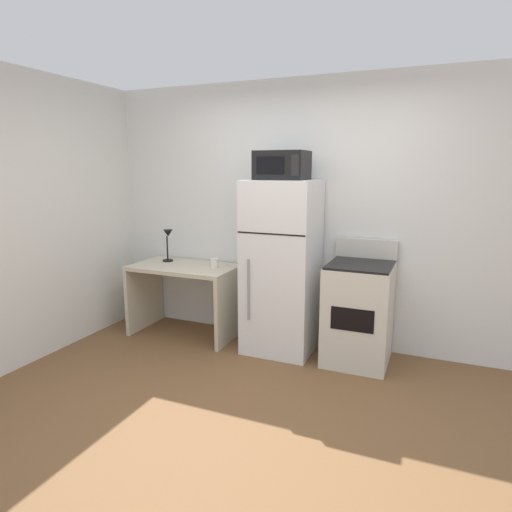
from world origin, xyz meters
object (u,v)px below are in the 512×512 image
object	(u,v)px
desk	(185,287)
desk_lamp	(168,240)
refrigerator	(282,267)
coffee_mug	(214,263)
microwave	(282,165)
oven_range	(358,312)

from	to	relation	value
desk	desk_lamp	size ratio (longest dim) A/B	3.12
desk	refrigerator	xyz separation A→B (m)	(1.07, 0.02, 0.30)
desk_lamp	refrigerator	size ratio (longest dim) A/B	0.21
desk_lamp	coffee_mug	bearing A→B (deg)	-5.83
desk	desk_lamp	distance (m)	0.54
refrigerator	microwave	distance (m)	0.95
refrigerator	oven_range	size ratio (longest dim) A/B	1.50
desk	coffee_mug	world-z (taller)	coffee_mug
desk_lamp	oven_range	xyz separation A→B (m)	(2.07, -0.07, -0.52)
desk	desk_lamp	world-z (taller)	desk_lamp
desk	refrigerator	size ratio (longest dim) A/B	0.67
desk_lamp	microwave	bearing A→B (deg)	-4.23
desk	desk_lamp	xyz separation A→B (m)	(-0.26, 0.09, 0.47)
coffee_mug	microwave	size ratio (longest dim) A/B	0.21
desk_lamp	coffee_mug	world-z (taller)	desk_lamp
microwave	coffee_mug	bearing A→B (deg)	177.06
refrigerator	desk	bearing A→B (deg)	-179.20
refrigerator	microwave	bearing A→B (deg)	-89.67
refrigerator	microwave	size ratio (longest dim) A/B	3.58
desk	coffee_mug	bearing A→B (deg)	5.33
coffee_mug	oven_range	bearing A→B (deg)	-0.43
desk	coffee_mug	size ratio (longest dim) A/B	11.60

